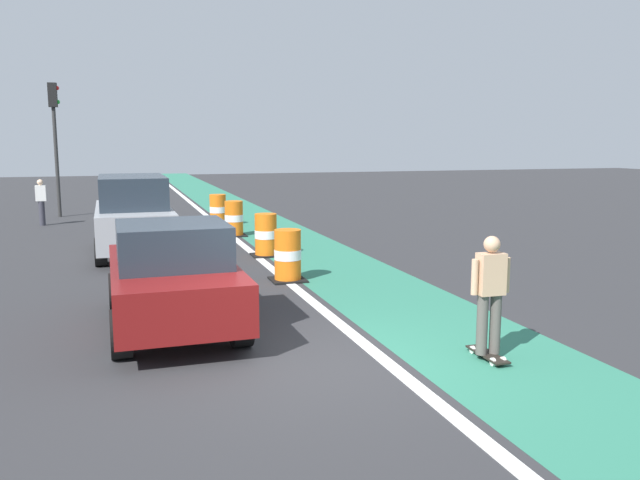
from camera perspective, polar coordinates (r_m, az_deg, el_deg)
The scene contains 12 objects.
ground_plane at distance 8.79m, azimuth -0.39°, elevation -10.71°, with size 100.00×100.00×0.00m, color #2D2D30.
bike_lane_strip at distance 20.71m, azimuth -3.80°, elevation 0.61°, with size 2.50×80.00×0.01m, color #2D755B.
lane_divider_stripe at distance 20.41m, azimuth -7.90°, elevation 0.43°, with size 0.20×80.00×0.01m, color silver.
skateboarder_on_lane at distance 8.94m, azimuth 14.77°, elevation -4.59°, with size 0.57×0.80×1.69m.
parked_sedan_nearest at distance 10.34m, azimuth -12.88°, elevation -3.17°, with size 1.97×4.13×1.70m.
parked_suv_second at distance 17.38m, azimuth -16.15°, elevation 2.15°, with size 1.96×4.62×2.04m.
traffic_barrel_front at distance 13.60m, azimuth -2.87°, elevation -1.41°, with size 0.73×0.73×1.09m.
traffic_barrel_mid at distance 16.58m, azimuth -4.80°, elevation 0.41°, with size 0.73×0.73×1.09m.
traffic_barrel_back at distance 20.18m, azimuth -7.60°, elevation 1.85°, with size 0.73×0.73×1.09m.
traffic_barrel_far at distance 22.74m, azimuth -9.00°, elevation 2.59°, with size 0.73×0.73×1.09m.
traffic_light_corner at distance 26.99m, azimuth -22.37°, elevation 9.31°, with size 0.41×0.32×5.10m.
pedestrian_crossing at distance 24.48m, azimuth -23.39°, elevation 3.19°, with size 0.34×0.20×1.61m.
Camera 1 is at (-2.43, -7.93, 2.93)m, focal length 36.26 mm.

